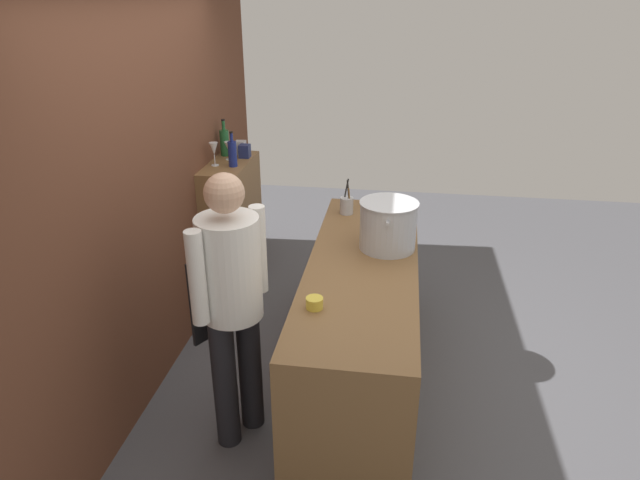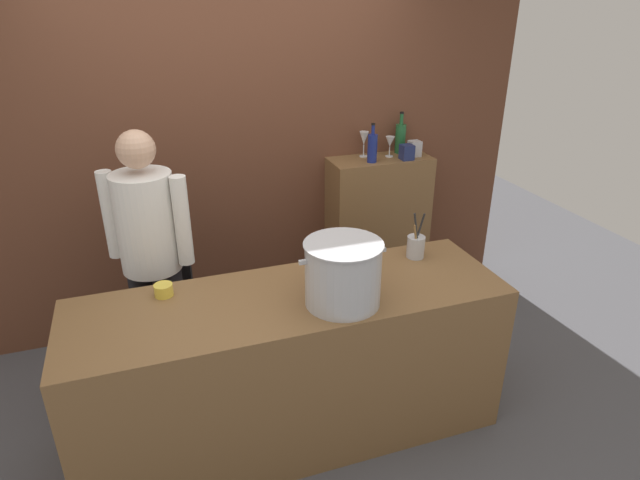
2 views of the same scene
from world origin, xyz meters
TOP-DOWN VIEW (x-y plane):
  - ground_plane at (0.00, 0.00)m, footprint 8.00×8.00m
  - brick_back_panel at (0.00, 1.40)m, footprint 4.40×0.10m
  - prep_counter at (0.00, 0.00)m, footprint 2.27×0.70m
  - bar_cabinet at (1.04, 1.19)m, footprint 0.76×0.32m
  - chef at (-0.65, 0.68)m, footprint 0.47×0.41m
  - stockpot_large at (0.23, -0.14)m, footprint 0.45×0.39m
  - utensil_crock at (0.82, 0.19)m, footprint 0.10×0.10m
  - butter_jar at (-0.61, 0.22)m, footprint 0.10×0.10m
  - wine_bottle_green at (1.24, 1.28)m, footprint 0.08×0.08m
  - wine_bottle_cobalt at (0.94, 1.12)m, footprint 0.07×0.07m
  - wine_glass_tall at (0.94, 1.27)m, footprint 0.07×0.07m
  - wine_glass_short at (1.12, 1.21)m, footprint 0.07×0.07m
  - spice_tin_silver at (1.30, 1.16)m, footprint 0.08×0.08m
  - spice_tin_navy at (1.21, 1.10)m, footprint 0.09×0.09m

SIDE VIEW (x-z plane):
  - ground_plane at x=0.00m, z-range 0.00..0.00m
  - prep_counter at x=0.00m, z-range 0.00..0.90m
  - bar_cabinet at x=1.04m, z-range 0.00..1.20m
  - butter_jar at x=-0.61m, z-range 0.90..0.96m
  - chef at x=-0.65m, z-range 0.13..1.79m
  - utensil_crock at x=0.82m, z-range 0.83..1.11m
  - stockpot_large at x=0.23m, z-range 0.90..1.23m
  - spice_tin_navy at x=1.21m, z-range 1.20..1.31m
  - spice_tin_silver at x=1.30m, z-range 1.20..1.32m
  - wine_glass_short at x=1.12m, z-range 1.23..1.38m
  - wine_bottle_cobalt at x=0.94m, z-range 1.17..1.45m
  - wine_bottle_green at x=1.24m, z-range 1.16..1.47m
  - wine_glass_tall at x=0.94m, z-range 1.24..1.43m
  - brick_back_panel at x=0.00m, z-range 0.00..3.00m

